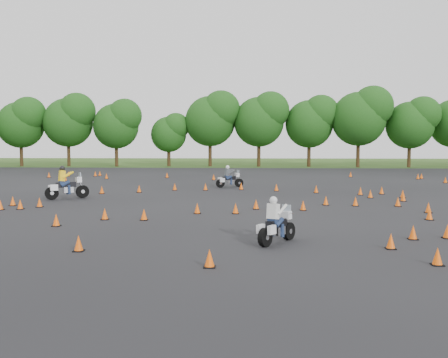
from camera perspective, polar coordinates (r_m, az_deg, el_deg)
ground at (r=22.97m, az=-0.46°, el=-3.75°), size 140.00×140.00×0.00m
asphalt_pad at (r=28.91m, az=0.18°, el=-2.06°), size 62.00×62.00×0.00m
treeline at (r=57.83m, az=4.86°, el=5.82°), size 87.01×32.31×10.66m
traffic_cones at (r=28.44m, az=-0.10°, el=-1.71°), size 36.35×33.31×0.45m
rider_grey at (r=34.79m, az=0.65°, el=0.31°), size 2.08×1.36×1.54m
rider_yellow at (r=29.13m, az=-17.48°, el=-0.37°), size 2.41×1.95×1.86m
rider_white at (r=15.90m, az=6.15°, el=-4.66°), size 1.63×1.93×1.51m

